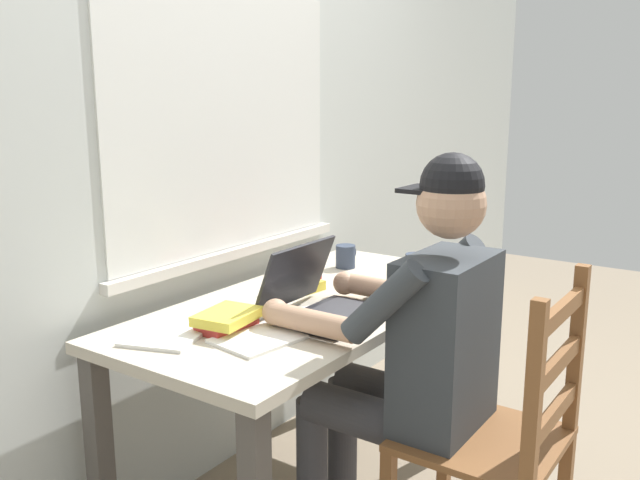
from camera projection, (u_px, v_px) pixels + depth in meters
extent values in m
cube|color=beige|center=(214.00, 123.00, 2.40)|extent=(6.00, 0.04, 2.60)
cube|color=silver|center=(229.00, 121.00, 2.43)|extent=(1.13, 0.01, 0.93)
cube|color=beige|center=(234.00, 252.00, 2.53)|extent=(1.19, 0.06, 0.04)
cube|color=#BCB29E|center=(313.00, 306.00, 2.29)|extent=(1.43, 0.69, 0.03)
cube|color=#4C4742|center=(468.00, 362.00, 2.74)|extent=(0.06, 0.06, 0.68)
cube|color=#4C4742|center=(100.00, 462.00, 2.00)|extent=(0.06, 0.06, 0.68)
cube|color=#4C4742|center=(344.00, 333.00, 3.07)|extent=(0.06, 0.06, 0.68)
cube|color=#33383D|center=(446.00, 342.00, 1.92)|extent=(0.34, 0.20, 0.50)
sphere|color=tan|center=(451.00, 204.00, 1.83)|extent=(0.19, 0.19, 0.19)
sphere|color=black|center=(452.00, 185.00, 1.82)|extent=(0.17, 0.17, 0.17)
cube|color=black|center=(423.00, 189.00, 1.88)|extent=(0.13, 0.10, 0.01)
cylinder|color=#38383D|center=(367.00, 417.00, 2.01)|extent=(0.13, 0.40, 0.13)
cylinder|color=#38383D|center=(396.00, 395.00, 2.16)|extent=(0.13, 0.40, 0.13)
cylinder|color=#38383D|center=(312.00, 468.00, 2.17)|extent=(0.10, 0.10, 0.46)
cylinder|color=#38383D|center=(342.00, 444.00, 2.32)|extent=(0.10, 0.10, 0.46)
cylinder|color=#33383D|center=(384.00, 303.00, 1.78)|extent=(0.10, 0.25, 0.25)
cylinder|color=tan|center=(312.00, 322.00, 1.92)|extent=(0.07, 0.28, 0.07)
sphere|color=tan|center=(275.00, 312.00, 2.01)|extent=(0.08, 0.08, 0.08)
cylinder|color=#33383D|center=(448.00, 271.00, 2.10)|extent=(0.10, 0.25, 0.25)
cylinder|color=tan|center=(382.00, 289.00, 2.25)|extent=(0.07, 0.28, 0.07)
sphere|color=tan|center=(345.00, 283.00, 2.32)|extent=(0.08, 0.08, 0.08)
cube|color=brown|center=(481.00, 439.00, 1.91)|extent=(0.42, 0.42, 0.02)
cube|color=brown|center=(444.00, 463.00, 2.21)|extent=(0.04, 0.04, 0.44)
cube|color=brown|center=(576.00, 348.00, 1.90)|extent=(0.04, 0.04, 0.48)
cube|color=brown|center=(533.00, 397.00, 1.60)|extent=(0.04, 0.04, 0.48)
cube|color=brown|center=(553.00, 414.00, 1.77)|extent=(0.36, 0.02, 0.04)
cube|color=brown|center=(557.00, 363.00, 1.74)|extent=(0.36, 0.02, 0.04)
cube|color=brown|center=(561.00, 311.00, 1.71)|extent=(0.36, 0.02, 0.04)
cube|color=#232328|center=(336.00, 316.00, 2.10)|extent=(0.33, 0.23, 0.02)
cube|color=#38383D|center=(336.00, 313.00, 2.10)|extent=(0.29, 0.17, 0.00)
cube|color=#232328|center=(295.00, 274.00, 2.16)|extent=(0.33, 0.09, 0.21)
cube|color=#4C515B|center=(295.00, 274.00, 2.16)|extent=(0.29, 0.07, 0.18)
ellipsoid|color=#232328|center=(380.00, 295.00, 2.30)|extent=(0.06, 0.10, 0.03)
cylinder|color=beige|center=(399.00, 280.00, 2.38)|extent=(0.08, 0.08, 0.09)
torus|color=beige|center=(405.00, 276.00, 2.42)|extent=(0.05, 0.01, 0.05)
cylinder|color=#2D384C|center=(346.00, 256.00, 2.71)|extent=(0.08, 0.08, 0.09)
torus|color=#2D384C|center=(352.00, 253.00, 2.75)|extent=(0.05, 0.01, 0.05)
cylinder|color=#2D384C|center=(415.00, 266.00, 2.55)|extent=(0.08, 0.08, 0.09)
torus|color=#2D384C|center=(421.00, 262.00, 2.59)|extent=(0.05, 0.01, 0.05)
cube|color=gold|center=(297.00, 286.00, 2.39)|extent=(0.18, 0.15, 0.03)
cube|color=#BC332D|center=(294.00, 279.00, 2.39)|extent=(0.18, 0.15, 0.02)
cube|color=#BC332D|center=(227.00, 325.00, 2.00)|extent=(0.18, 0.12, 0.03)
cube|color=gold|center=(227.00, 316.00, 1.99)|extent=(0.20, 0.16, 0.03)
cube|color=white|center=(167.00, 334.00, 1.95)|extent=(0.29, 0.26, 0.01)
cube|color=white|center=(337.00, 313.00, 2.14)|extent=(0.28, 0.25, 0.02)
cube|color=white|center=(257.00, 339.00, 1.92)|extent=(0.25, 0.22, 0.01)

